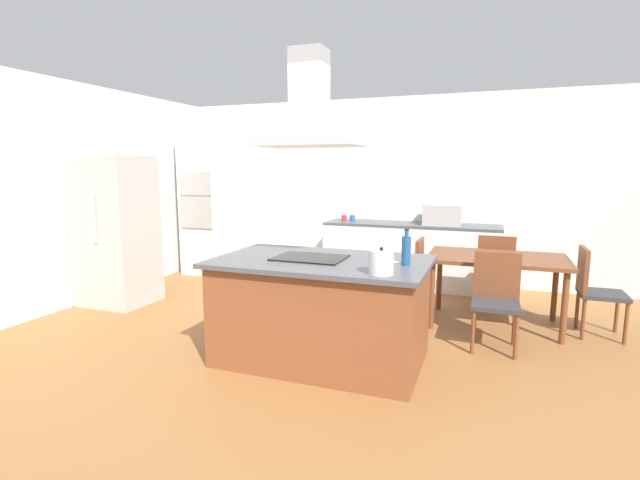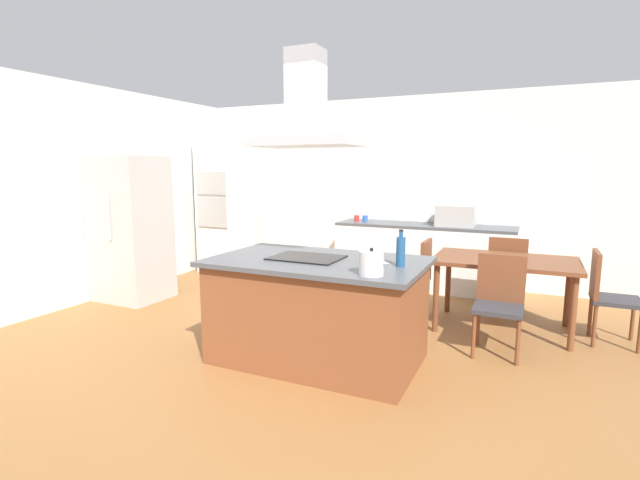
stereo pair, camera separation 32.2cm
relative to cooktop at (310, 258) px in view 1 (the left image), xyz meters
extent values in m
plane|color=#936033|center=(0.11, 1.50, -0.91)|extent=(16.00, 16.00, 0.00)
cube|color=silver|center=(0.11, 3.25, 0.44)|extent=(7.20, 0.10, 2.70)
cube|color=silver|center=(-3.34, 1.00, 0.44)|extent=(0.10, 8.80, 2.70)
cube|color=brown|center=(0.11, 0.00, -0.48)|extent=(1.72, 1.01, 0.86)
cube|color=#4C4F54|center=(0.11, 0.00, -0.03)|extent=(1.82, 1.11, 0.04)
cube|color=black|center=(0.00, 0.00, 0.00)|extent=(0.60, 0.44, 0.01)
cylinder|color=silver|center=(0.71, -0.38, 0.08)|extent=(0.18, 0.18, 0.18)
sphere|color=black|center=(0.71, -0.38, 0.18)|extent=(0.03, 0.03, 0.03)
cone|color=silver|center=(0.82, -0.38, 0.09)|extent=(0.06, 0.03, 0.04)
cylinder|color=navy|center=(0.83, 0.01, 0.11)|extent=(0.07, 0.07, 0.24)
cylinder|color=navy|center=(0.83, 0.01, 0.25)|extent=(0.03, 0.03, 0.05)
cylinder|color=black|center=(0.83, 0.01, 0.28)|extent=(0.04, 0.04, 0.01)
cube|color=white|center=(0.40, 2.88, -0.48)|extent=(2.43, 0.62, 0.86)
cube|color=#4C4F54|center=(0.40, 2.88, -0.03)|extent=(2.43, 0.62, 0.04)
cube|color=#B2AFAA|center=(0.82, 2.88, 0.13)|extent=(0.50, 0.38, 0.28)
cylinder|color=red|center=(-0.59, 2.85, 0.04)|extent=(0.08, 0.08, 0.09)
cylinder|color=#2D56B2|center=(-0.47, 2.87, 0.04)|extent=(0.08, 0.08, 0.09)
cube|color=white|center=(-2.79, 2.65, 0.19)|extent=(0.70, 0.64, 2.20)
cube|color=#B2AFAA|center=(-2.79, 2.32, 0.54)|extent=(0.56, 0.02, 0.36)
cube|color=#B2AFAA|center=(-2.79, 2.32, 0.09)|extent=(0.56, 0.02, 0.48)
cube|color=#B2AFAA|center=(-2.87, 0.77, 0.00)|extent=(0.80, 0.70, 1.82)
cylinder|color=beige|center=(-2.82, 0.40, 0.19)|extent=(0.02, 0.02, 0.55)
cube|color=brown|center=(1.53, 1.52, -0.18)|extent=(1.40, 0.90, 0.04)
cylinder|color=brown|center=(0.91, 1.15, -0.55)|extent=(0.06, 0.06, 0.71)
cylinder|color=brown|center=(2.15, 1.15, -0.55)|extent=(0.06, 0.06, 0.71)
cylinder|color=brown|center=(0.91, 1.89, -0.55)|extent=(0.06, 0.06, 0.71)
cylinder|color=brown|center=(2.15, 1.89, -0.55)|extent=(0.06, 0.06, 0.71)
cube|color=#333338|center=(1.53, 2.27, -0.48)|extent=(0.42, 0.42, 0.04)
cube|color=brown|center=(1.53, 2.08, -0.24)|extent=(0.42, 0.04, 0.44)
cylinder|color=brown|center=(1.35, 2.45, -0.70)|extent=(0.04, 0.04, 0.41)
cylinder|color=brown|center=(1.71, 2.45, -0.70)|extent=(0.04, 0.04, 0.41)
cylinder|color=brown|center=(1.35, 2.09, -0.70)|extent=(0.04, 0.04, 0.41)
cylinder|color=brown|center=(1.71, 2.09, -0.70)|extent=(0.04, 0.04, 0.41)
cube|color=#333338|center=(1.53, 0.77, -0.48)|extent=(0.42, 0.42, 0.04)
cube|color=brown|center=(1.53, 0.96, -0.24)|extent=(0.42, 0.04, 0.44)
cylinder|color=brown|center=(1.71, 0.59, -0.70)|extent=(0.04, 0.04, 0.41)
cylinder|color=brown|center=(1.35, 0.59, -0.70)|extent=(0.04, 0.04, 0.41)
cylinder|color=brown|center=(1.71, 0.95, -0.70)|extent=(0.04, 0.04, 0.41)
cylinder|color=brown|center=(1.35, 0.95, -0.70)|extent=(0.04, 0.04, 0.41)
cube|color=#333338|center=(2.53, 1.52, -0.48)|extent=(0.42, 0.42, 0.04)
cube|color=brown|center=(2.34, 1.52, -0.24)|extent=(0.04, 0.42, 0.44)
cylinder|color=brown|center=(2.71, 1.70, -0.70)|extent=(0.04, 0.04, 0.41)
cylinder|color=brown|center=(2.71, 1.34, -0.70)|extent=(0.04, 0.04, 0.41)
cylinder|color=brown|center=(2.35, 1.70, -0.70)|extent=(0.04, 0.04, 0.41)
cylinder|color=brown|center=(2.35, 1.34, -0.70)|extent=(0.04, 0.04, 0.41)
cube|color=#333338|center=(0.53, 1.52, -0.48)|extent=(0.42, 0.42, 0.04)
cube|color=brown|center=(0.72, 1.52, -0.24)|extent=(0.04, 0.42, 0.44)
cylinder|color=brown|center=(0.35, 1.34, -0.70)|extent=(0.04, 0.04, 0.41)
cylinder|color=brown|center=(0.35, 1.70, -0.70)|extent=(0.04, 0.04, 0.41)
cylinder|color=brown|center=(0.71, 1.34, -0.70)|extent=(0.04, 0.04, 0.41)
cylinder|color=brown|center=(0.71, 1.70, -0.70)|extent=(0.04, 0.04, 0.41)
cube|color=#ADADB2|center=(0.00, 0.00, 0.98)|extent=(0.90, 0.55, 0.08)
cube|color=#ADADB2|center=(0.00, 0.00, 1.37)|extent=(0.28, 0.24, 0.70)
camera|label=1|loc=(1.45, -3.64, 0.76)|focal=25.94mm
camera|label=2|loc=(1.75, -3.52, 0.76)|focal=25.94mm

